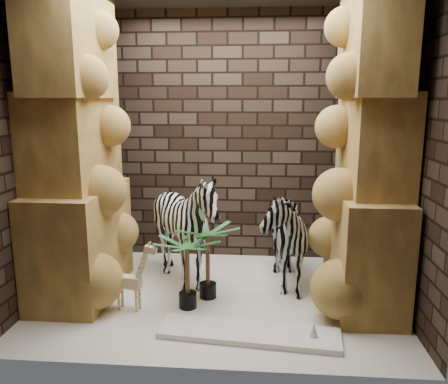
# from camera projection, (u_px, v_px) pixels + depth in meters

# --- Properties ---
(floor) EXTENTS (3.50, 3.50, 0.00)m
(floor) POSITION_uv_depth(u_px,v_px,m) (218.00, 297.00, 4.55)
(floor) COLOR #F1E7CF
(floor) RESTS_ON ground
(wall_back) EXTENTS (3.50, 0.00, 3.50)m
(wall_back) POSITION_uv_depth(u_px,v_px,m) (227.00, 138.00, 5.46)
(wall_back) COLOR black
(wall_back) RESTS_ON ground
(wall_front) EXTENTS (3.50, 0.00, 3.50)m
(wall_front) POSITION_uv_depth(u_px,v_px,m) (200.00, 169.00, 3.02)
(wall_front) COLOR black
(wall_front) RESTS_ON ground
(wall_left) EXTENTS (0.00, 3.00, 3.00)m
(wall_left) POSITION_uv_depth(u_px,v_px,m) (40.00, 148.00, 4.38)
(wall_left) COLOR black
(wall_left) RESTS_ON ground
(wall_right) EXTENTS (0.00, 3.00, 3.00)m
(wall_right) POSITION_uv_depth(u_px,v_px,m) (407.00, 151.00, 4.10)
(wall_right) COLOR black
(wall_right) RESTS_ON ground
(rock_pillar_left) EXTENTS (0.68, 1.30, 3.00)m
(rock_pillar_left) POSITION_uv_depth(u_px,v_px,m) (74.00, 148.00, 4.36)
(rock_pillar_left) COLOR gold
(rock_pillar_left) RESTS_ON floor
(rock_pillar_right) EXTENTS (0.58, 1.25, 3.00)m
(rock_pillar_right) POSITION_uv_depth(u_px,v_px,m) (371.00, 150.00, 4.13)
(rock_pillar_right) COLOR gold
(rock_pillar_right) RESTS_ON floor
(zebra_right) EXTENTS (0.74, 1.16, 1.29)m
(zebra_right) POSITION_uv_depth(u_px,v_px,m) (279.00, 226.00, 4.76)
(zebra_right) COLOR white
(zebra_right) RESTS_ON floor
(zebra_left) EXTENTS (1.20, 1.40, 1.14)m
(zebra_left) POSITION_uv_depth(u_px,v_px,m) (186.00, 234.00, 4.73)
(zebra_left) COLOR white
(zebra_left) RESTS_ON floor
(giraffe_toy) EXTENTS (0.38, 0.18, 0.71)m
(giraffe_toy) POSITION_uv_depth(u_px,v_px,m) (128.00, 274.00, 4.21)
(giraffe_toy) COLOR beige
(giraffe_toy) RESTS_ON floor
(palm_front) EXTENTS (0.36, 0.36, 0.76)m
(palm_front) POSITION_uv_depth(u_px,v_px,m) (208.00, 262.00, 4.46)
(palm_front) COLOR #1C4F16
(palm_front) RESTS_ON floor
(palm_back) EXTENTS (0.36, 0.36, 0.70)m
(palm_back) POSITION_uv_depth(u_px,v_px,m) (187.00, 273.00, 4.24)
(palm_back) COLOR #1C4F16
(palm_back) RESTS_ON floor
(surfboard) EXTENTS (1.55, 0.52, 0.05)m
(surfboard) POSITION_uv_depth(u_px,v_px,m) (249.00, 333.00, 3.79)
(surfboard) COLOR white
(surfboard) RESTS_ON floor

